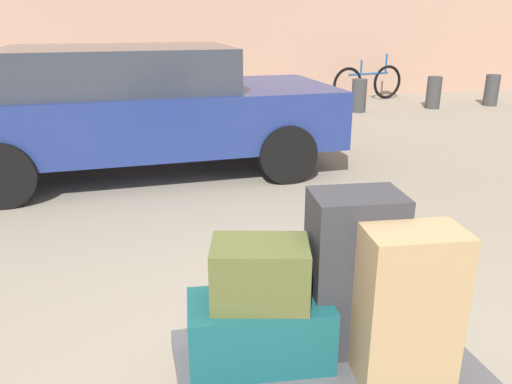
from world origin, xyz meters
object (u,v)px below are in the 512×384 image
(parked_car, at_px, (140,107))
(bollard_kerb_mid, at_px, (359,96))
(suitcase_tan_front_left, at_px, (408,307))
(bollard_corner, at_px, (492,90))
(bollard_kerb_far, at_px, (434,93))
(duffel_bag_teal_front_right, at_px, (260,331))
(suitcase_charcoal_center, at_px, (353,272))
(bollard_kerb_near, at_px, (291,98))
(bicycle_leaning, at_px, (368,83))
(luggage_cart, at_px, (324,370))
(duffel_bag_olive_topmost_pile, at_px, (260,273))

(parked_car, distance_m, bollard_kerb_mid, 5.08)
(suitcase_tan_front_left, height_order, bollard_corner, suitcase_tan_front_left)
(bollard_corner, bearing_deg, parked_car, -157.46)
(suitcase_tan_front_left, height_order, bollard_kerb_far, suitcase_tan_front_left)
(duffel_bag_teal_front_right, relative_size, suitcase_charcoal_center, 0.83)
(bollard_kerb_near, relative_size, bollard_kerb_far, 1.00)
(bicycle_leaning, height_order, bollard_corner, bicycle_leaning)
(luggage_cart, distance_m, bollard_kerb_near, 7.44)
(bollard_kerb_mid, bearing_deg, duffel_bag_teal_front_right, -118.37)
(parked_car, xyz_separation_m, bollard_corner, (7.05, 2.93, -0.45))
(suitcase_charcoal_center, xyz_separation_m, bicycle_leaning, (4.19, 8.29, -0.33))
(duffel_bag_olive_topmost_pile, distance_m, parked_car, 4.14)
(duffel_bag_teal_front_right, bearing_deg, luggage_cart, -3.91)
(bollard_kerb_mid, bearing_deg, suitcase_tan_front_left, -114.16)
(parked_car, height_order, bollard_kerb_far, parked_car)
(suitcase_tan_front_left, xyz_separation_m, bollard_kerb_mid, (3.28, 7.30, -0.36))
(bollard_kerb_near, height_order, bollard_kerb_far, same)
(luggage_cart, xyz_separation_m, suitcase_charcoal_center, (0.14, 0.06, 0.43))
(duffel_bag_olive_topmost_pile, distance_m, bollard_kerb_mid, 8.03)
(duffel_bag_teal_front_right, xyz_separation_m, bollard_kerb_near, (2.46, 7.06, -0.18))
(luggage_cart, relative_size, duffel_bag_olive_topmost_pile, 3.24)
(duffel_bag_olive_topmost_pile, bearing_deg, suitcase_tan_front_left, -9.87)
(luggage_cart, xyz_separation_m, bicycle_leaning, (4.32, 8.35, 0.11))
(suitcase_tan_front_left, height_order, bollard_kerb_near, suitcase_tan_front_left)
(bollard_kerb_far, bearing_deg, bollard_kerb_mid, 180.00)
(bollard_kerb_mid, bearing_deg, suitcase_charcoal_center, -115.73)
(suitcase_charcoal_center, xyz_separation_m, bollard_kerb_far, (4.99, 7.05, -0.39))
(bicycle_leaning, relative_size, bollard_corner, 2.83)
(bicycle_leaning, bearing_deg, bollard_kerb_near, -149.92)
(duffel_bag_teal_front_right, distance_m, bollard_corner, 9.75)
(duffel_bag_olive_topmost_pile, bearing_deg, suitcase_charcoal_center, 16.32)
(duffel_bag_teal_front_right, bearing_deg, bollard_kerb_far, 59.30)
(bollard_kerb_far, bearing_deg, luggage_cart, -125.79)
(duffel_bag_teal_front_right, xyz_separation_m, suitcase_charcoal_center, (0.42, 0.01, 0.21))
(duffel_bag_teal_front_right, distance_m, parked_car, 4.15)
(luggage_cart, distance_m, parked_car, 4.25)
(suitcase_tan_front_left, xyz_separation_m, parked_car, (-0.85, 4.38, 0.10))
(bicycle_leaning, xyz_separation_m, bollard_kerb_mid, (-0.79, -1.24, -0.07))
(luggage_cart, xyz_separation_m, bollard_kerb_mid, (3.53, 7.11, 0.04))
(bollard_corner, bearing_deg, duffel_bag_olive_topmost_pile, -133.64)
(luggage_cart, height_order, bollard_corner, bollard_corner)
(suitcase_charcoal_center, distance_m, suitcase_tan_front_left, 0.28)
(suitcase_tan_front_left, height_order, duffel_bag_olive_topmost_pile, suitcase_tan_front_left)
(bollard_kerb_mid, height_order, bollard_corner, same)
(bollard_kerb_near, relative_size, bollard_kerb_mid, 1.00)
(parked_car, xyz_separation_m, bollard_kerb_near, (2.78, 2.93, -0.45))
(bollard_kerb_near, bearing_deg, bollard_kerb_mid, 0.00)
(luggage_cart, bearing_deg, suitcase_charcoal_center, 25.03)
(duffel_bag_olive_topmost_pile, xyz_separation_m, bicycle_leaning, (4.60, 8.30, -0.38))
(suitcase_tan_front_left, bearing_deg, parked_car, 107.64)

